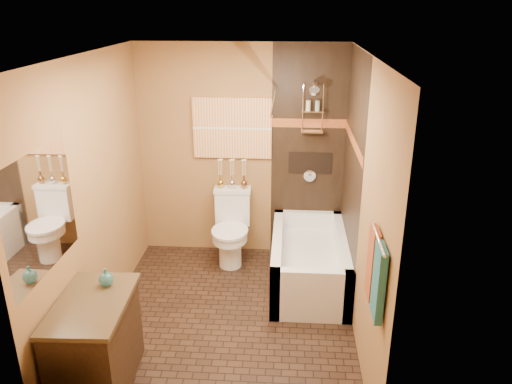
# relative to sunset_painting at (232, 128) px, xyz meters

# --- Properties ---
(floor) EXTENTS (3.00, 3.00, 0.00)m
(floor) POSITION_rel_sunset_painting_xyz_m (0.10, -1.48, -1.55)
(floor) COLOR black
(floor) RESTS_ON ground
(wall_left) EXTENTS (0.02, 3.00, 2.50)m
(wall_left) POSITION_rel_sunset_painting_xyz_m (-1.10, -1.48, -0.30)
(wall_left) COLOR #A06C3E
(wall_left) RESTS_ON floor
(wall_right) EXTENTS (0.02, 3.00, 2.50)m
(wall_right) POSITION_rel_sunset_painting_xyz_m (1.30, -1.48, -0.30)
(wall_right) COLOR #A06C3E
(wall_right) RESTS_ON floor
(wall_back) EXTENTS (2.40, 0.02, 2.50)m
(wall_back) POSITION_rel_sunset_painting_xyz_m (0.10, 0.02, -0.30)
(wall_back) COLOR #A06C3E
(wall_back) RESTS_ON floor
(wall_front) EXTENTS (2.40, 0.02, 2.50)m
(wall_front) POSITION_rel_sunset_painting_xyz_m (0.10, -2.98, -0.30)
(wall_front) COLOR #A06C3E
(wall_front) RESTS_ON floor
(ceiling) EXTENTS (3.00, 3.00, 0.00)m
(ceiling) POSITION_rel_sunset_painting_xyz_m (0.10, -1.48, 0.95)
(ceiling) COLOR silver
(ceiling) RESTS_ON wall_back
(alcove_tile_back) EXTENTS (0.85, 0.01, 2.50)m
(alcove_tile_back) POSITION_rel_sunset_painting_xyz_m (0.88, 0.01, -0.30)
(alcove_tile_back) COLOR black
(alcove_tile_back) RESTS_ON wall_back
(alcove_tile_right) EXTENTS (0.01, 1.50, 2.50)m
(alcove_tile_right) POSITION_rel_sunset_painting_xyz_m (1.29, -0.73, -0.30)
(alcove_tile_right) COLOR black
(alcove_tile_right) RESTS_ON wall_right
(mosaic_band_back) EXTENTS (0.85, 0.01, 0.10)m
(mosaic_band_back) POSITION_rel_sunset_painting_xyz_m (0.88, 0.00, 0.07)
(mosaic_band_back) COLOR maroon
(mosaic_band_back) RESTS_ON alcove_tile_back
(mosaic_band_right) EXTENTS (0.01, 1.50, 0.10)m
(mosaic_band_right) POSITION_rel_sunset_painting_xyz_m (1.28, -0.73, 0.07)
(mosaic_band_right) COLOR maroon
(mosaic_band_right) RESTS_ON alcove_tile_right
(alcove_niche) EXTENTS (0.50, 0.01, 0.25)m
(alcove_niche) POSITION_rel_sunset_painting_xyz_m (0.90, 0.01, -0.40)
(alcove_niche) COLOR black
(alcove_niche) RESTS_ON alcove_tile_back
(shower_fixtures) EXTENTS (0.24, 0.33, 1.16)m
(shower_fixtures) POSITION_rel_sunset_painting_xyz_m (0.90, -0.10, 0.12)
(shower_fixtures) COLOR silver
(shower_fixtures) RESTS_ON floor
(curtain_rod) EXTENTS (0.03, 1.55, 0.03)m
(curtain_rod) POSITION_rel_sunset_painting_xyz_m (0.50, -0.73, 0.47)
(curtain_rod) COLOR silver
(curtain_rod) RESTS_ON wall_back
(towel_bar) EXTENTS (0.02, 0.55, 0.02)m
(towel_bar) POSITION_rel_sunset_painting_xyz_m (1.25, -2.53, -0.10)
(towel_bar) COLOR silver
(towel_bar) RESTS_ON wall_right
(towel_teal) EXTENTS (0.05, 0.22, 0.52)m
(towel_teal) POSITION_rel_sunset_painting_xyz_m (1.26, -2.66, -0.37)
(towel_teal) COLOR #1E5966
(towel_teal) RESTS_ON towel_bar
(towel_rust) EXTENTS (0.05, 0.22, 0.52)m
(towel_rust) POSITION_rel_sunset_painting_xyz_m (1.26, -2.40, -0.37)
(towel_rust) COLOR maroon
(towel_rust) RESTS_ON towel_bar
(sunset_painting) EXTENTS (0.90, 0.04, 0.70)m
(sunset_painting) POSITION_rel_sunset_painting_xyz_m (0.00, 0.00, 0.00)
(sunset_painting) COLOR orange
(sunset_painting) RESTS_ON wall_back
(vanity_mirror) EXTENTS (0.01, 1.00, 0.90)m
(vanity_mirror) POSITION_rel_sunset_painting_xyz_m (-1.09, -2.41, -0.05)
(vanity_mirror) COLOR white
(vanity_mirror) RESTS_ON wall_left
(bathtub) EXTENTS (0.80, 1.50, 0.55)m
(bathtub) POSITION_rel_sunset_painting_xyz_m (0.90, -0.73, -1.33)
(bathtub) COLOR white
(bathtub) RESTS_ON floor
(toilet) EXTENTS (0.44, 0.64, 0.85)m
(toilet) POSITION_rel_sunset_painting_xyz_m (-0.00, -0.28, -1.12)
(toilet) COLOR white
(toilet) RESTS_ON floor
(vanity) EXTENTS (0.57, 0.90, 0.78)m
(vanity) POSITION_rel_sunset_painting_xyz_m (-0.82, -2.41, -1.16)
(vanity) COLOR black
(vanity) RESTS_ON floor
(teal_bottle) EXTENTS (0.14, 0.14, 0.18)m
(teal_bottle) POSITION_rel_sunset_painting_xyz_m (-0.77, -2.18, -0.70)
(teal_bottle) COLOR #256B71
(teal_bottle) RESTS_ON vanity
(bud_vases) EXTENTS (0.35, 0.07, 0.34)m
(bud_vases) POSITION_rel_sunset_painting_xyz_m (0.00, -0.09, -0.51)
(bud_vases) COLOR gold
(bud_vases) RESTS_ON toilet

